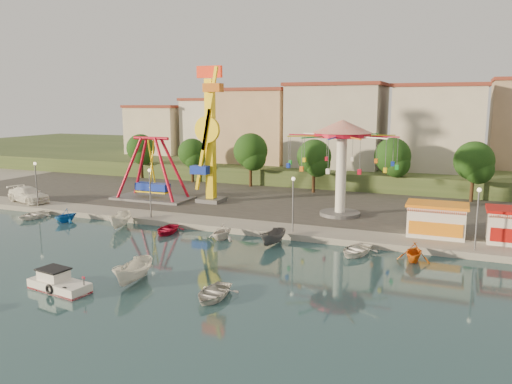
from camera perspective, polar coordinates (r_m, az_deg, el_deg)
The scene contains 35 objects.
ground at distance 40.36m, azimuth -12.78°, elevation -8.48°, with size 200.00×200.00×0.00m, color #15323B.
quay_deck at distance 96.58m, azimuth 8.76°, elevation 2.59°, with size 200.00×100.00×0.60m, color #9E998E.
asphalt_pad at distance 66.21m, azimuth 2.21°, elevation -0.44°, with size 90.00×28.00×0.01m, color #4C4944.
hill_terrace at distance 101.28m, azimuth 9.45°, elevation 3.60°, with size 200.00×60.00×3.00m, color #384C26.
pirate_ship_ride at distance 64.51m, azimuth -11.79°, elevation 2.49°, with size 10.00×5.00×8.00m.
kamikaze_tower at distance 61.06m, azimuth -5.25°, elevation 6.21°, with size 3.68×3.10×16.50m.
wave_swinger at distance 54.27m, azimuth 9.78°, elevation 5.20°, with size 11.60×11.60×10.40m.
booth_left at distance 48.81m, azimuth 19.93°, elevation -2.97°, with size 5.40×3.78×3.08m.
lamp_post_0 at distance 64.70m, azimuth -23.79°, elevation 0.70°, with size 0.14×0.14×5.00m, color #59595E.
lamp_post_1 at distance 54.41m, azimuth -11.99°, elevation -0.28°, with size 0.14×0.14×5.00m, color #59595E.
lamp_post_2 at distance 47.39m, azimuth 4.24°, elevation -1.60°, with size 0.14×0.14×5.00m, color #59595E.
lamp_post_3 at distance 45.21m, azimuth 23.93°, elevation -3.03°, with size 0.14×0.14×5.00m, color #59595E.
tree_0 at distance 83.83m, azimuth -13.05°, elevation 4.88°, with size 4.60×4.60×7.19m.
tree_1 at distance 77.88m, azimuth -7.31°, elevation 4.48°, with size 4.35×4.35×6.80m.
tree_2 at distance 73.02m, azimuth -0.63°, elevation 4.76°, with size 5.02×5.02×7.85m.
tree_3 at distance 68.40m, azimuth 6.66°, elevation 4.03°, with size 4.68×4.68×7.32m.
tree_4 at distance 69.36m, azimuth 15.33°, elevation 3.99°, with size 4.86×4.86×7.60m.
tree_5 at distance 67.07m, azimuth 23.65°, elevation 3.27°, with size 4.83×4.83×7.54m.
building_0 at distance 95.28m, azimuth -13.61°, elevation 7.54°, with size 9.26×9.53×11.87m, color beige.
building_1 at distance 93.52m, azimuth -5.60°, elevation 6.74°, with size 12.33×9.01×8.63m, color silver.
building_2 at distance 88.63m, azimuth 2.16°, elevation 7.44°, with size 11.95×9.28×11.23m, color tan.
building_3 at distance 81.84m, azimuth 10.54°, elevation 6.35°, with size 12.59×10.50×9.20m, color beige.
building_4 at distance 83.57m, azimuth 20.14°, elevation 5.99°, with size 10.75×9.23×9.24m, color beige.
cabin_motorboat at distance 37.39m, azimuth -21.67°, elevation -9.76°, with size 4.82×2.41×1.63m.
rowboat_a at distance 33.56m, azimuth -4.96°, elevation -11.42°, with size 2.71×3.79×0.78m, color silver.
skiff at distance 37.03m, azimuth -13.82°, elevation -8.87°, with size 1.63×4.32×1.67m, color silver.
van at distance 68.07m, azimuth -24.58°, elevation -0.27°, with size 2.60×6.41×1.86m, color white.
moored_boat_0 at distance 61.21m, azimuth -24.12°, elevation -2.39°, with size 2.71×3.79×0.78m, color white.
moored_boat_1 at distance 57.88m, azimuth -20.93°, elevation -2.50°, with size 2.43×2.82×1.49m, color blue.
moored_boat_2 at distance 53.26m, azimuth -15.26°, elevation -3.14°, with size 1.60×4.24×1.64m, color silver.
moored_boat_3 at distance 50.21m, azimuth -10.16°, elevation -4.24°, with size 2.68×3.76×0.78m, color #AD0D2C.
moored_boat_4 at distance 47.21m, azimuth -3.93°, elevation -4.52°, with size 2.59×3.01×1.58m, color silver.
moored_boat_5 at distance 45.26m, azimuth 1.95°, elevation -5.23°, with size 1.42×3.76×1.45m, color #535257.
moored_boat_6 at distance 43.42m, azimuth 11.32°, elevation -6.51°, with size 2.90×4.06×0.84m, color white.
moored_boat_7 at distance 42.74m, azimuth 17.61°, elevation -6.54°, with size 2.62×3.04×1.60m, color orange.
Camera 1 is at (22.32, -31.15, 12.66)m, focal length 35.00 mm.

